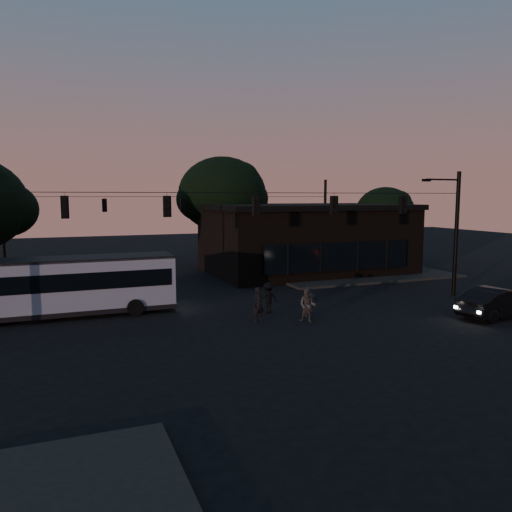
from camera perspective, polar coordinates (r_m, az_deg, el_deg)
name	(u,v)px	position (r m, az deg, el deg)	size (l,w,h in m)	color
ground	(289,333)	(22.36, 3.82, -8.80)	(120.00, 120.00, 0.00)	black
sidewalk_far_right	(351,272)	(40.07, 10.76, -1.82)	(14.00, 10.00, 0.15)	black
building	(306,238)	(39.98, 5.69, 2.04)	(15.40, 10.41, 5.40)	black
tree_behind	(222,194)	(43.51, -3.86, 7.04)	(7.60, 7.60, 9.43)	black
tree_right	(385,212)	(46.34, 14.53, 4.90)	(5.20, 5.20, 6.86)	black
signal_rig_near	(256,228)	(25.25, 0.00, 3.26)	(26.24, 0.30, 7.50)	black
signal_rig_far	(183,219)	(40.55, -8.38, 4.19)	(26.24, 0.30, 7.50)	black
bus	(68,284)	(26.78, -20.74, -2.96)	(10.58, 2.66, 2.97)	#888EAD
car	(499,302)	(27.76, 26.02, -4.79)	(1.61, 4.61, 1.52)	black
pedestrian_a	(259,305)	(24.09, 0.31, -5.59)	(0.61, 0.40, 1.68)	black
pedestrian_b	(307,305)	(24.13, 5.90, -5.64)	(0.80, 0.62, 1.64)	#413C3B
pedestrian_c	(309,301)	(25.32, 6.06, -5.18)	(0.90, 0.37, 1.53)	#2F3039
pedestrian_d	(268,298)	(25.92, 1.40, -4.81)	(1.02, 0.59, 1.58)	black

